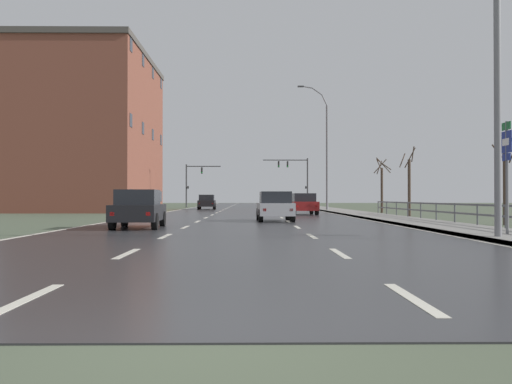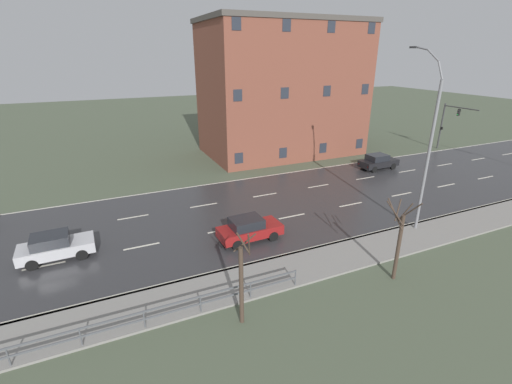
{
  "view_description": "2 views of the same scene",
  "coord_description": "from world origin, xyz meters",
  "views": [
    {
      "loc": [
        0.36,
        -4.65,
        1.25
      ],
      "look_at": [
        0.98,
        49.65,
        1.82
      ],
      "focal_mm": 38.51,
      "sensor_mm": 36.0,
      "label": 1
    },
    {
      "loc": [
        23.21,
        27.53,
        11.38
      ],
      "look_at": [
        0.0,
        37.92,
        1.43
      ],
      "focal_mm": 25.08,
      "sensor_mm": 36.0,
      "label": 2
    }
  ],
  "objects": [
    {
      "name": "highway_sign",
      "position": [
        8.39,
        12.37,
        2.33
      ],
      "size": [
        0.09,
        0.68,
        3.64
      ],
      "color": "slate",
      "rests_on": "ground"
    },
    {
      "name": "sidewalk_right",
      "position": [
        8.43,
        60.0,
        0.06
      ],
      "size": [
        3.0,
        120.0,
        0.12
      ],
      "color": "gray",
      "rests_on": "ground"
    },
    {
      "name": "brick_building",
      "position": [
        -14.65,
        47.82,
        7.44
      ],
      "size": [
        10.74,
        17.96,
        14.87
      ],
      "color": "brown",
      "rests_on": "ground"
    },
    {
      "name": "car_mid_centre",
      "position": [
        -4.15,
        17.66,
        0.8
      ],
      "size": [
        1.97,
        4.17,
        1.57
      ],
      "rotation": [
        0.0,
        0.0,
        0.04
      ],
      "color": "black",
      "rests_on": "ground"
    },
    {
      "name": "bare_tree_mid",
      "position": [
        11.13,
        32.26,
        2.15
      ],
      "size": [
        1.19,
        1.03,
        4.71
      ],
      "color": "#423328",
      "rests_on": "ground"
    },
    {
      "name": "guardrail",
      "position": [
        9.85,
        20.61,
        0.71
      ],
      "size": [
        0.07,
        30.32,
        1.0
      ],
      "color": "#515459",
      "rests_on": "ground"
    },
    {
      "name": "bare_tree_near",
      "position": [
        11.98,
        20.11,
        1.94
      ],
      "size": [
        1.14,
        1.12,
        4.03
      ],
      "color": "#423328",
      "rests_on": "ground"
    },
    {
      "name": "traffic_signal_right",
      "position": [
        6.46,
        66.81,
        4.45
      ],
      "size": [
        5.89,
        0.36,
        6.43
      ],
      "color": "#38383A",
      "rests_on": "ground"
    },
    {
      "name": "car_near_left",
      "position": [
        4.28,
        35.52,
        0.8
      ],
      "size": [
        1.96,
        4.16,
        1.57
      ],
      "rotation": [
        0.0,
        0.0,
        0.04
      ],
      "color": "maroon",
      "rests_on": "ground"
    },
    {
      "name": "bare_tree_far",
      "position": [
        11.37,
        40.93,
        2.26
      ],
      "size": [
        1.27,
        1.25,
        4.58
      ],
      "color": "#423328",
      "rests_on": "ground"
    },
    {
      "name": "traffic_signal_left",
      "position": [
        -7.08,
        66.77,
        3.68
      ],
      "size": [
        4.54,
        0.36,
        5.6
      ],
      "color": "#38383A",
      "rests_on": "ground"
    },
    {
      "name": "car_far_left",
      "position": [
        1.69,
        24.26,
        0.8
      ],
      "size": [
        1.93,
        4.15,
        1.57
      ],
      "rotation": [
        0.0,
        0.0,
        0.03
      ],
      "color": "#B7B7BC",
      "rests_on": "ground"
    },
    {
      "name": "street_lamp_foreground",
      "position": [
        7.45,
        11.25,
        5.54
      ],
      "size": [
        2.48,
        0.24,
        11.31
      ],
      "color": "slate",
      "rests_on": "ground"
    },
    {
      "name": "street_lamp_midground",
      "position": [
        7.42,
        46.56,
        5.74
      ],
      "size": [
        2.86,
        0.24,
        11.79
      ],
      "color": "slate",
      "rests_on": "ground"
    },
    {
      "name": "car_near_right",
      "position": [
        -4.21,
        53.75,
        0.8
      ],
      "size": [
        1.92,
        4.15,
        1.57
      ],
      "rotation": [
        0.0,
        0.0,
        0.03
      ],
      "color": "black",
      "rests_on": "ground"
    },
    {
      "name": "road_asphalt_strip",
      "position": [
        0.0,
        60.0,
        0.01
      ],
      "size": [
        14.0,
        120.0,
        0.03
      ],
      "color": "#303033",
      "rests_on": "ground"
    },
    {
      "name": "ground_plane",
      "position": [
        0.0,
        48.0,
        -0.06
      ],
      "size": [
        160.0,
        160.0,
        0.12
      ],
      "color": "#4C5642"
    }
  ]
}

